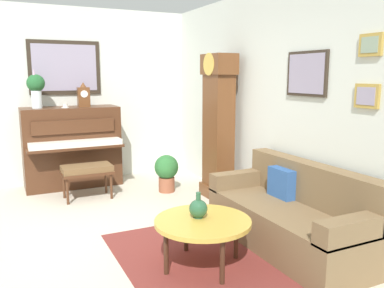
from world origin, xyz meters
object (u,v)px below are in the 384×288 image
at_px(piano_bench, 87,171).
at_px(teacup, 65,106).
at_px(grandfather_clock, 218,131).
at_px(coffee_table, 203,223).
at_px(mantel_clock, 84,96).
at_px(green_jug, 198,208).
at_px(potted_plant, 166,171).
at_px(couch, 292,216).
at_px(flower_vase, 36,87).
at_px(piano, 72,147).

bearing_deg(piano_bench, teacup, -168.03).
relative_size(grandfather_clock, coffee_table, 2.31).
distance_m(mantel_clock, teacup, 0.34).
relative_size(coffee_table, green_jug, 3.67).
height_order(piano_bench, potted_plant, potted_plant).
height_order(piano_bench, teacup, teacup).
bearing_deg(green_jug, couch, 87.11).
relative_size(grandfather_clock, teacup, 17.50).
xyz_separation_m(flower_vase, teacup, (0.08, 0.39, -0.29)).
bearing_deg(grandfather_clock, couch, -4.00).
bearing_deg(couch, potted_plant, -169.45).
xyz_separation_m(piano_bench, mantel_clock, (-0.78, 0.15, 1.01)).
xyz_separation_m(piano, piano_bench, (0.78, 0.07, -0.22)).
distance_m(grandfather_clock, potted_plant, 1.02).
height_order(piano, piano_bench, piano).
distance_m(grandfather_clock, coffee_table, 2.20).
height_order(couch, flower_vase, flower_vase).
relative_size(piano_bench, coffee_table, 0.80).
bearing_deg(piano, potted_plant, 51.72).
height_order(grandfather_clock, teacup, grandfather_clock).
xyz_separation_m(grandfather_clock, coffee_table, (1.78, -1.16, -0.55)).
bearing_deg(green_jug, coffee_table, 11.76).
distance_m(piano, piano_bench, 0.81).
relative_size(coffee_table, potted_plant, 1.57).
bearing_deg(piano, coffee_table, 10.39).
distance_m(couch, green_jug, 1.07).
bearing_deg(teacup, piano, 135.80).
bearing_deg(couch, teacup, -151.77).
xyz_separation_m(couch, green_jug, (-0.05, -1.05, 0.22)).
distance_m(green_jug, potted_plant, 2.38).
distance_m(mantel_clock, flower_vase, 0.70).
bearing_deg(flower_vase, piano, 90.28).
bearing_deg(potted_plant, piano_bench, -98.61).
xyz_separation_m(piano, teacup, (0.08, -0.08, 0.64)).
bearing_deg(coffee_table, grandfather_clock, 146.96).
distance_m(piano_bench, potted_plant, 1.16).
xyz_separation_m(couch, mantel_clock, (-3.29, -1.43, 1.11)).
xyz_separation_m(piano, potted_plant, (0.95, 1.21, -0.31)).
relative_size(couch, green_jug, 7.92).
relative_size(green_jug, potted_plant, 0.43).
bearing_deg(teacup, green_jug, 12.04).
xyz_separation_m(coffee_table, flower_vase, (-3.30, -1.08, 1.14)).
relative_size(grandfather_clock, mantel_clock, 5.34).
xyz_separation_m(piano_bench, couch, (2.51, 1.58, -0.09)).
distance_m(couch, potted_plant, 2.38).
distance_m(flower_vase, potted_plant, 2.29).
bearing_deg(piano_bench, piano, -175.12).
relative_size(coffee_table, mantel_clock, 2.32).
relative_size(couch, mantel_clock, 5.00).
bearing_deg(couch, coffee_table, -89.38).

